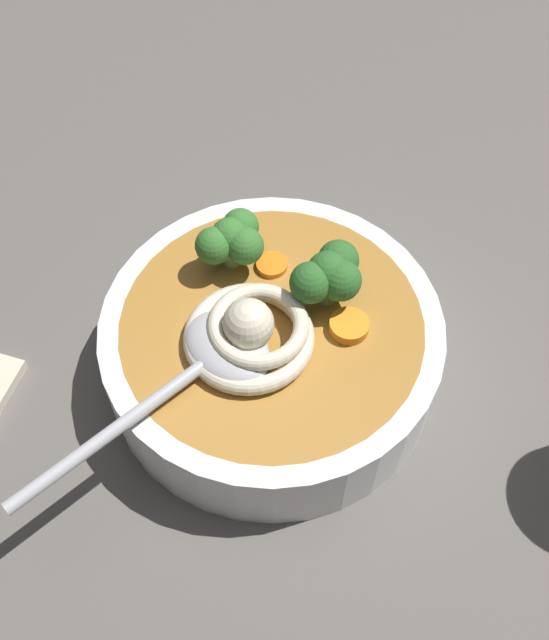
% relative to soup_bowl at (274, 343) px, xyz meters
% --- Properties ---
extents(table_slab, '(1.30, 1.30, 0.04)m').
position_rel_soup_bowl_xyz_m(table_slab, '(-0.00, -0.03, -0.05)').
color(table_slab, '#5B5651').
rests_on(table_slab, ground).
extents(soup_bowl, '(0.22, 0.22, 0.05)m').
position_rel_soup_bowl_xyz_m(soup_bowl, '(0.00, 0.00, 0.00)').
color(soup_bowl, white).
rests_on(soup_bowl, table_slab).
extents(noodle_pile, '(0.09, 0.09, 0.04)m').
position_rel_soup_bowl_xyz_m(noodle_pile, '(-0.02, 0.00, 0.04)').
color(noodle_pile, beige).
rests_on(noodle_pile, soup_bowl).
extents(soup_spoon, '(0.17, 0.08, 0.02)m').
position_rel_soup_bowl_xyz_m(soup_spoon, '(-0.05, 0.01, 0.03)').
color(soup_spoon, '#B7B7BC').
rests_on(soup_spoon, soup_bowl).
extents(broccoli_floret_far, '(0.05, 0.04, 0.04)m').
position_rel_soup_bowl_xyz_m(broccoli_floret_far, '(0.02, 0.05, 0.05)').
color(broccoli_floret_far, '#7A9E60').
rests_on(broccoli_floret_far, soup_bowl).
extents(broccoli_floret_right, '(0.05, 0.04, 0.04)m').
position_rel_soup_bowl_xyz_m(broccoli_floret_right, '(0.03, -0.02, 0.05)').
color(broccoli_floret_right, '#7A9E60').
rests_on(broccoli_floret_right, soup_bowl).
extents(carrot_slice_center, '(0.02, 0.02, 0.00)m').
position_rel_soup_bowl_xyz_m(carrot_slice_center, '(0.03, 0.02, 0.03)').
color(carrot_slice_center, orange).
rests_on(carrot_slice_center, soup_bowl).
extents(carrot_slice_beside_noodles, '(0.02, 0.02, 0.01)m').
position_rel_soup_bowl_xyz_m(carrot_slice_beside_noodles, '(0.02, -0.04, 0.03)').
color(carrot_slice_beside_noodles, orange).
rests_on(carrot_slice_beside_noodles, soup_bowl).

